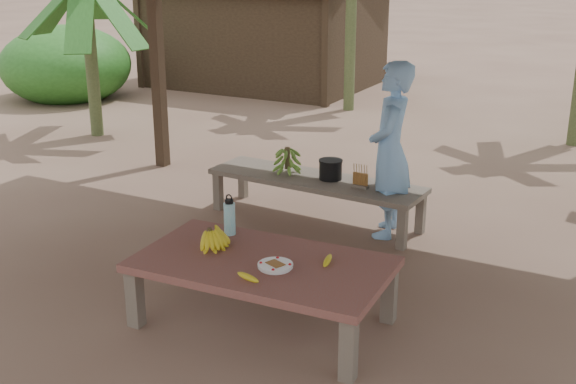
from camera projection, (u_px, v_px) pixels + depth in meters
The scene contains 13 objects.
ground at pixel (266, 280), 5.99m from camera, with size 80.00×80.00×0.00m, color brown.
work_table at pixel (263, 269), 5.15m from camera, with size 1.85×1.08×0.50m.
bench at pixel (315, 183), 7.16m from camera, with size 2.23×0.72×0.45m.
ripe_banana_bunch at pixel (210, 237), 5.34m from camera, with size 0.27×0.23×0.16m, color yellow, non-canonical shape.
plate at pixel (275, 266), 5.01m from camera, with size 0.25×0.25×0.04m.
loose_banana_front at pixel (248, 277), 4.82m from camera, with size 0.04×0.18×0.04m, color yellow.
loose_banana_side at pixel (328, 261), 5.08m from camera, with size 0.04×0.17×0.04m, color yellow.
water_flask at pixel (230, 218), 5.56m from camera, with size 0.09×0.09×0.33m.
green_banana_stalk at pixel (287, 160), 7.25m from camera, with size 0.25×0.25×0.28m, color #598C2D, non-canonical shape.
cooking_pot at pixel (331, 170), 7.08m from camera, with size 0.22×0.22×0.19m, color black.
skewer_rack at pixel (360, 176), 6.81m from camera, with size 0.18×0.08×0.24m, color #A57F47, non-canonical shape.
woman at pixel (390, 150), 6.70m from camera, with size 0.61×0.40×1.66m, color #7BB0E9.
hut at pixel (267, 28), 14.32m from camera, with size 4.40×3.43×2.85m.
Camera 1 is at (2.71, -4.72, 2.61)m, focal length 45.00 mm.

